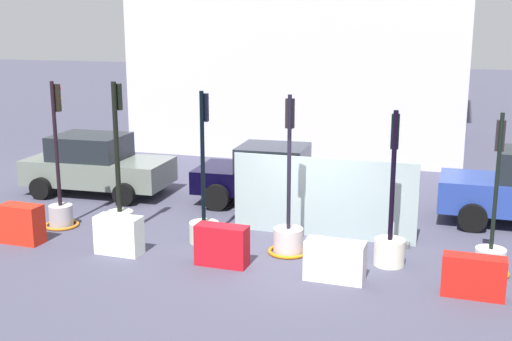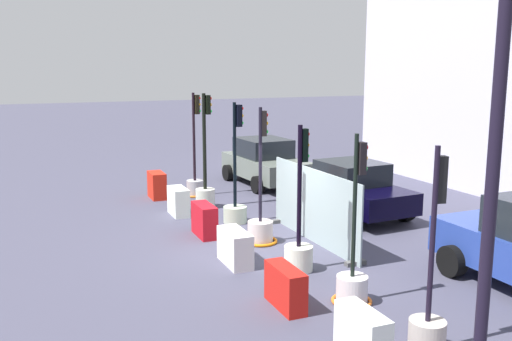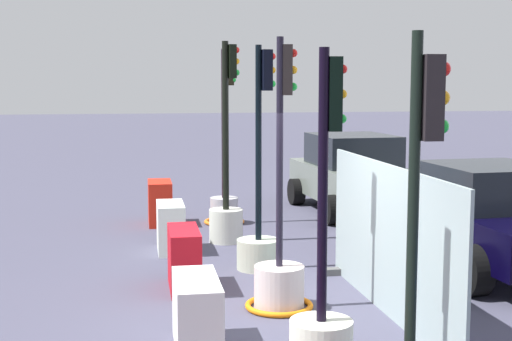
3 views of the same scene
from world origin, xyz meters
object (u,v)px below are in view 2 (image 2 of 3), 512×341
object	(u,v)px
traffic_light_0	(195,179)
construction_barrier_2	(204,220)
traffic_light_4	(299,245)
construction_barrier_5	(362,338)
construction_barrier_0	(157,185)
construction_barrier_1	(178,201)
traffic_light_2	(235,202)
car_grey_saloon	(265,162)
construction_barrier_3	(235,248)
street_lamp_post	(495,147)
traffic_light_3	(260,224)
traffic_light_6	(429,314)
construction_barrier_4	(285,287)
traffic_light_1	(205,185)
car_black_sedan	(351,188)
traffic_light_5	(353,277)

from	to	relation	value
traffic_light_0	construction_barrier_2	world-z (taller)	traffic_light_0
traffic_light_4	construction_barrier_5	distance (m)	4.09
construction_barrier_0	construction_barrier_1	world-z (taller)	construction_barrier_0
traffic_light_2	construction_barrier_5	world-z (taller)	traffic_light_2
construction_barrier_1	car_grey_saloon	world-z (taller)	car_grey_saloon
construction_barrier_3	street_lamp_post	bearing A→B (deg)	7.53
traffic_light_3	construction_barrier_2	distance (m)	1.58
traffic_light_6	construction_barrier_4	xyz separation A→B (m)	(-2.38, -1.30, -0.23)
traffic_light_6	construction_barrier_3	xyz separation A→B (m)	(-4.93, -1.29, -0.22)
traffic_light_1	traffic_light_0	bearing A→B (deg)	172.92
construction_barrier_2	car_grey_saloon	world-z (taller)	car_grey_saloon
traffic_light_6	car_black_sedan	bearing A→B (deg)	155.09
traffic_light_3	construction_barrier_0	distance (m)	6.03
construction_barrier_3	construction_barrier_5	xyz separation A→B (m)	(4.87, 0.10, 0.04)
car_grey_saloon	construction_barrier_1	bearing A→B (deg)	-53.96
traffic_light_5	car_black_sedan	distance (m)	6.58
construction_barrier_5	street_lamp_post	bearing A→B (deg)	25.99
traffic_light_2	construction_barrier_4	distance (m)	5.95
construction_barrier_5	car_grey_saloon	distance (m)	13.43
traffic_light_0	construction_barrier_4	size ratio (longest dim) A/B	3.15
traffic_light_5	car_grey_saloon	distance (m)	11.18
construction_barrier_2	construction_barrier_1	bearing A→B (deg)	-179.46
car_grey_saloon	street_lamp_post	world-z (taller)	street_lamp_post
construction_barrier_1	construction_barrier_4	distance (m)	7.26
traffic_light_1	traffic_light_5	distance (m)	8.14
traffic_light_1	construction_barrier_3	bearing A→B (deg)	-11.74
traffic_light_5	traffic_light_6	distance (m)	2.06
car_grey_saloon	construction_barrier_3	bearing A→B (deg)	-29.09
traffic_light_1	traffic_light_2	size ratio (longest dim) A/B	1.05
traffic_light_6	construction_barrier_5	bearing A→B (deg)	-92.72
construction_barrier_4	car_grey_saloon	distance (m)	11.29
traffic_light_3	traffic_light_6	size ratio (longest dim) A/B	1.05
traffic_light_5	car_black_sedan	size ratio (longest dim) A/B	0.76
construction_barrier_1	construction_barrier_2	world-z (taller)	construction_barrier_2
traffic_light_2	construction_barrier_0	xyz separation A→B (m)	(-3.91, -1.30, -0.16)
traffic_light_2	car_grey_saloon	size ratio (longest dim) A/B	0.81
traffic_light_1	traffic_light_3	world-z (taller)	traffic_light_1
construction_barrier_0	construction_barrier_3	world-z (taller)	construction_barrier_0
traffic_light_1	construction_barrier_1	distance (m)	1.22
construction_barrier_5	car_black_sedan	size ratio (longest dim) A/B	0.25
traffic_light_3	traffic_light_4	bearing A→B (deg)	-1.36
traffic_light_0	street_lamp_post	size ratio (longest dim) A/B	0.61
traffic_light_1	construction_barrier_5	xyz separation A→B (m)	(10.13, -0.99, -0.30)
traffic_light_1	traffic_light_3	size ratio (longest dim) A/B	1.05
traffic_light_1	construction_barrier_0	distance (m)	2.20
car_black_sedan	traffic_light_3	bearing A→B (deg)	-68.74
traffic_light_1	construction_barrier_1	xyz separation A→B (m)	(0.55, -1.04, -0.32)
traffic_light_3	construction_barrier_2	world-z (taller)	traffic_light_3
traffic_light_4	traffic_light_0	bearing A→B (deg)	178.77
construction_barrier_1	street_lamp_post	world-z (taller)	street_lamp_post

